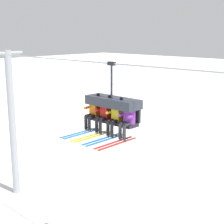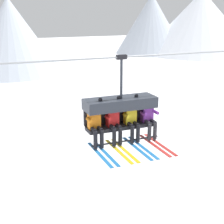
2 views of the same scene
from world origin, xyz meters
The scene contains 9 objects.
mountain_peak_west centered at (2.32, 40.52, 5.13)m, with size 13.81×13.81×10.26m.
mountain_peak_central centered at (31.30, 53.46, 5.79)m, with size 14.18×14.18×11.58m.
mountain_peak_east centered at (39.90, 49.00, 6.07)m, with size 22.49×22.49×12.15m.
lift_cable centered at (1.38, -0.80, 7.47)m, with size 19.21×0.05×0.05m.
chairlift_chair centered at (0.63, -0.73, 6.05)m, with size 2.02×0.74×2.34m.
skier_orange centered at (-0.17, -0.94, 5.77)m, with size 0.48×1.70×1.34m.
skier_red centered at (0.36, -0.94, 5.77)m, with size 0.48×1.70×1.34m.
skier_yellow centered at (0.90, -0.94, 5.77)m, with size 0.48×1.70×1.34m.
skier_purple centered at (1.43, -0.95, 5.75)m, with size 0.46×1.70×1.23m.
Camera 2 is at (-3.07, -9.08, 8.68)m, focal length 55.00 mm.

